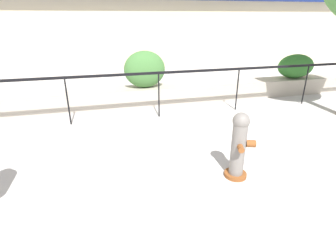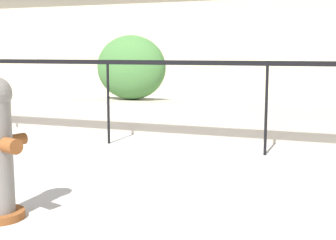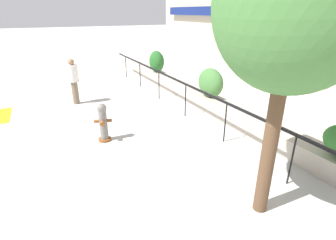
% 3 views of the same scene
% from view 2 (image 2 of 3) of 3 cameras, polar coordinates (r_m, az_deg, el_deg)
% --- Properties ---
extents(planter_wall_low, '(18.00, 0.70, 0.50)m').
position_cam_2_polar(planter_wall_low, '(7.48, -3.36, 0.55)').
color(planter_wall_low, '#ADA393').
rests_on(planter_wall_low, ground).
extents(fence_railing_segment, '(15.00, 0.05, 1.15)m').
position_cam_2_polar(fence_railing_segment, '(6.42, -7.37, 6.10)').
color(fence_railing_segment, black).
rests_on(fence_railing_segment, ground).
extents(hedge_bush_1, '(1.15, 0.70, 1.02)m').
position_cam_2_polar(hedge_bush_1, '(7.48, -4.53, 6.39)').
color(hedge_bush_1, '#427538').
rests_on(hedge_bush_1, planter_wall_low).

